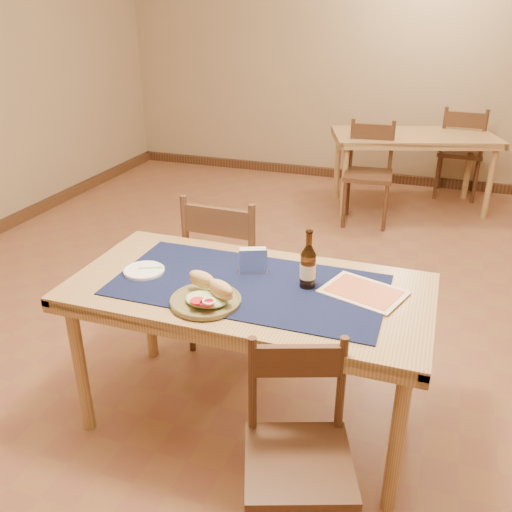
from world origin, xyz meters
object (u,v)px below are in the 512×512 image
(chair_main_far, at_px, (231,269))
(napkin_holder, at_px, (253,261))
(main_table, at_px, (249,301))
(beer_bottle, at_px, (308,266))
(back_table, at_px, (413,142))
(sandwich_plate, at_px, (207,297))
(chair_main_near, at_px, (298,451))

(chair_main_far, bearing_deg, napkin_holder, -57.09)
(main_table, relative_size, beer_bottle, 6.05)
(napkin_holder, bearing_deg, main_table, -80.18)
(back_table, height_order, sandwich_plate, sandwich_plate)
(chair_main_near, bearing_deg, beer_bottle, 102.48)
(main_table, bearing_deg, napkin_holder, 99.82)
(main_table, relative_size, chair_main_far, 1.64)
(back_table, distance_m, chair_main_near, 4.03)
(back_table, height_order, chair_main_near, chair_main_near)
(chair_main_far, height_order, beer_bottle, beer_bottle)
(beer_bottle, relative_size, napkin_holder, 1.82)
(chair_main_far, distance_m, sandwich_plate, 0.87)
(main_table, height_order, napkin_holder, napkin_holder)
(chair_main_near, xyz_separation_m, beer_bottle, (-0.14, 0.63, 0.43))
(main_table, xyz_separation_m, back_table, (0.46, 3.45, 0.00))
(back_table, xyz_separation_m, chair_main_far, (-0.78, -2.87, -0.16))
(chair_main_near, height_order, beer_bottle, beer_bottle)
(chair_main_near, xyz_separation_m, sandwich_plate, (-0.50, 0.35, 0.36))
(beer_bottle, bearing_deg, main_table, -165.29)
(sandwich_plate, bearing_deg, chair_main_far, 105.15)
(sandwich_plate, xyz_separation_m, beer_bottle, (0.36, 0.28, 0.07))
(chair_main_near, bearing_deg, main_table, 124.60)
(beer_bottle, distance_m, napkin_holder, 0.28)
(back_table, bearing_deg, beer_bottle, -93.55)
(main_table, distance_m, sandwich_plate, 0.27)
(back_table, bearing_deg, chair_main_far, -105.21)
(main_table, xyz_separation_m, beer_bottle, (0.25, 0.07, 0.19))
(sandwich_plate, bearing_deg, napkin_holder, 75.55)
(main_table, distance_m, chair_main_near, 0.73)
(chair_main_near, relative_size, beer_bottle, 3.11)
(chair_main_far, relative_size, napkin_holder, 6.73)
(sandwich_plate, relative_size, napkin_holder, 2.06)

